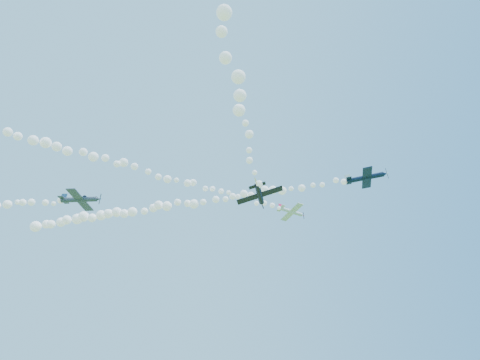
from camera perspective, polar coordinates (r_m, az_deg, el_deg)
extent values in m
cylinder|color=silver|center=(95.01, 7.24, -4.46)|extent=(5.91, 3.29, 1.04)
cone|color=silver|center=(96.69, 8.86, -4.96)|extent=(1.00, 1.04, 0.83)
cone|color=#C71640|center=(96.93, 9.08, -5.02)|extent=(0.40, 0.39, 0.29)
cube|color=black|center=(96.87, 9.02, -5.01)|extent=(0.10, 0.35, 1.93)
cube|color=silver|center=(95.07, 7.37, -4.56)|extent=(3.84, 7.56, 0.93)
cube|color=silver|center=(93.71, 5.85, -4.01)|extent=(1.66, 2.76, 0.37)
cube|color=#C71640|center=(94.00, 5.78, -3.72)|extent=(0.94, 0.52, 1.25)
sphere|color=black|center=(95.67, 7.64, -4.41)|extent=(0.93, 1.00, 0.82)
cylinder|color=#0B1733|center=(80.69, 17.38, 0.32)|extent=(6.44, 4.29, 1.43)
cone|color=#0B1733|center=(81.26, 19.92, 0.84)|extent=(1.20, 1.21, 0.97)
cone|color=silver|center=(81.35, 20.27, 0.91)|extent=(0.48, 0.46, 0.34)
cube|color=black|center=(81.33, 20.17, 0.89)|extent=(0.35, 0.32, 2.17)
cube|color=#0B1733|center=(80.67, 17.60, 0.27)|extent=(4.93, 8.39, 1.18)
cube|color=#0B1733|center=(80.37, 15.24, -0.08)|extent=(2.07, 3.10, 0.48)
cube|color=silver|center=(80.65, 15.08, 0.29)|extent=(1.17, 0.63, 1.44)
sphere|color=black|center=(81.02, 17.97, 0.72)|extent=(1.16, 1.14, 0.96)
cylinder|color=#383E52|center=(81.58, -21.92, -2.60)|extent=(6.87, 3.00, 1.10)
cone|color=#383E52|center=(79.96, -19.53, -2.56)|extent=(1.06, 1.12, 0.93)
cone|color=navy|center=(79.75, -19.20, -2.55)|extent=(0.43, 0.41, 0.33)
cube|color=black|center=(79.81, -19.29, -2.55)|extent=(0.11, 0.29, 2.18)
cube|color=#383E52|center=(81.39, -21.76, -2.68)|extent=(3.83, 8.64, 0.62)
cube|color=#383E52|center=(83.06, -23.81, -2.60)|extent=(1.70, 3.13, 0.26)
cube|color=navy|center=(83.38, -23.77, -2.22)|extent=(1.09, 0.45, 1.40)
sphere|color=black|center=(81.34, -21.24, -2.32)|extent=(1.01, 1.05, 0.88)
cylinder|color=black|center=(59.78, 2.78, -1.99)|extent=(1.20, 5.84, 1.39)
cone|color=black|center=(62.57, 3.10, -3.26)|extent=(0.83, 0.79, 0.85)
cone|color=yellow|center=(62.95, 3.14, -3.43)|extent=(0.29, 0.33, 0.30)
cube|color=black|center=(62.85, 3.13, -3.38)|extent=(0.63, 0.11, 1.79)
cube|color=black|center=(59.94, 2.84, -2.18)|extent=(6.94, 3.70, 2.06)
cube|color=black|center=(57.52, 2.47, -0.80)|extent=(2.54, 1.59, 0.78)
cube|color=yellow|center=(57.71, 2.31, -0.33)|extent=(0.68, 0.90, 1.22)
sphere|color=black|center=(60.67, 2.77, -2.04)|extent=(1.03, 0.89, 0.91)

